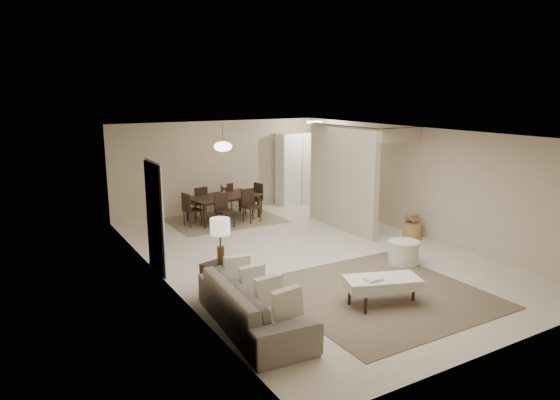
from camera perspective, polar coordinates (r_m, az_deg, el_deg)
floor at (r=10.36m, az=3.17°, el=-6.19°), size 9.00×9.00×0.00m
ceiling at (r=9.86m, az=3.35°, el=7.73°), size 9.00×9.00×0.00m
back_wall at (r=13.95m, az=-7.03°, el=3.84°), size 6.00×0.00×6.00m
left_wall at (r=8.78m, az=-13.30°, el=-1.44°), size 0.00×9.00×9.00m
right_wall at (r=11.93m, az=15.36°, el=2.06°), size 0.00×9.00×9.00m
partition at (r=12.06m, az=7.11°, el=2.51°), size 0.15×2.50×2.50m
doorway at (r=9.40m, az=-14.15°, el=-2.02°), size 0.04×0.90×2.04m
pantry_cabinet at (r=14.76m, az=1.95°, el=3.61°), size 1.20×0.55×2.10m
flush_light at (r=13.79m, az=3.95°, el=8.86°), size 0.44×0.44×0.05m
living_rug at (r=8.57m, az=11.16°, el=-10.44°), size 3.20×3.20×0.01m
sofa at (r=7.21m, az=-3.03°, el=-11.82°), size 2.39×1.08×0.68m
ottoman_bench at (r=8.11m, az=11.60°, el=-9.26°), size 1.29×0.90×0.42m
side_table at (r=8.29m, az=-6.71°, el=-9.06°), size 0.62×0.62×0.55m
table_lamp at (r=8.03m, az=-6.86°, el=-3.48°), size 0.32×0.32×0.76m
round_pouf at (r=9.99m, az=13.95°, el=-5.88°), size 0.59×0.59×0.46m
wicker_basket at (r=11.74m, az=14.83°, el=-3.45°), size 0.48×0.48×0.36m
dining_rug at (r=13.09m, az=-6.33°, el=-2.26°), size 2.80×2.10×0.01m
dining_table at (r=13.02m, az=-6.37°, el=-0.91°), size 1.99×1.33×0.65m
dining_chairs at (r=12.99m, az=-6.38°, el=-0.47°), size 2.31×1.83×0.85m
vase at (r=12.93m, az=-6.41°, el=0.80°), size 0.17×0.17×0.15m
yellow_mat at (r=12.60m, az=8.92°, el=-2.92°), size 0.93×0.64×0.01m
pendant_light at (r=12.75m, az=-6.54°, el=6.10°), size 0.46×0.46×0.71m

